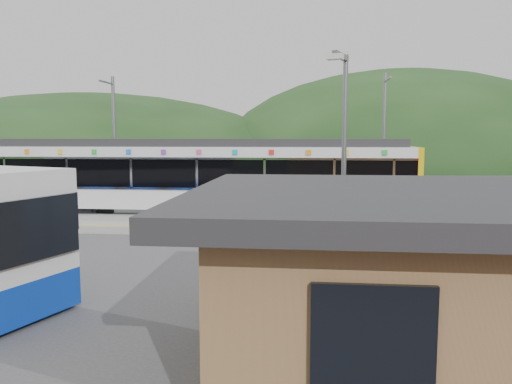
# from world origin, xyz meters

# --- Properties ---
(ground) EXTENTS (120.00, 120.00, 0.00)m
(ground) POSITION_xyz_m (0.00, 0.00, 0.00)
(ground) COLOR #4C4C4F
(ground) RESTS_ON ground
(hills) EXTENTS (146.00, 149.00, 26.00)m
(hills) POSITION_xyz_m (6.19, 5.29, 0.00)
(hills) COLOR #1E3D19
(hills) RESTS_ON ground
(platform) EXTENTS (26.00, 3.20, 0.30)m
(platform) POSITION_xyz_m (0.00, 3.30, 0.15)
(platform) COLOR #9E9E99
(platform) RESTS_ON ground
(yellow_line) EXTENTS (26.00, 0.10, 0.01)m
(yellow_line) POSITION_xyz_m (0.00, 2.00, 0.30)
(yellow_line) COLOR yellow
(yellow_line) RESTS_ON platform
(train) EXTENTS (20.44, 3.01, 3.74)m
(train) POSITION_xyz_m (-2.12, 6.00, 2.06)
(train) COLOR black
(train) RESTS_ON ground
(catenary_mast_west) EXTENTS (0.18, 1.80, 7.00)m
(catenary_mast_west) POSITION_xyz_m (-7.00, 8.56, 3.65)
(catenary_mast_west) COLOR slate
(catenary_mast_west) RESTS_ON ground
(catenary_mast_east) EXTENTS (0.18, 1.80, 7.00)m
(catenary_mast_east) POSITION_xyz_m (7.00, 8.56, 3.65)
(catenary_mast_east) COLOR slate
(catenary_mast_east) RESTS_ON ground
(station_shelter) EXTENTS (9.20, 6.20, 3.00)m
(station_shelter) POSITION_xyz_m (6.00, -9.01, 1.55)
(station_shelter) COLOR brown
(station_shelter) RESTS_ON ground
(lamp_post) EXTENTS (0.44, 1.07, 5.77)m
(lamp_post) POSITION_xyz_m (4.11, -5.02, 3.45)
(lamp_post) COLOR slate
(lamp_post) RESTS_ON ground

